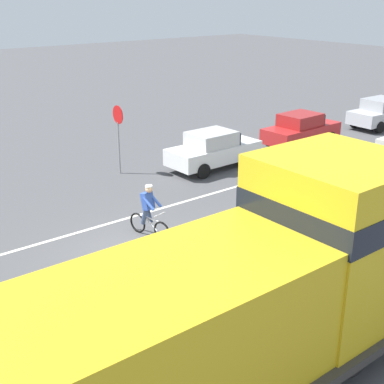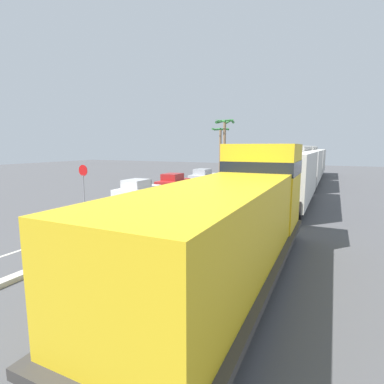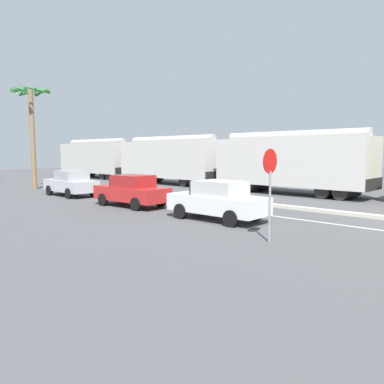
% 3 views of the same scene
% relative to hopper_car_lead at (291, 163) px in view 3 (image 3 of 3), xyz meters
% --- Properties ---
extents(median_curb, '(0.36, 36.00, 0.16)m').
position_rel_hopper_car_lead_xyz_m(median_curb, '(-6.00, -3.36, -2.00)').
color(median_curb, beige).
rests_on(median_curb, ground).
extents(lane_stripe, '(0.14, 36.00, 0.01)m').
position_rel_hopper_car_lead_xyz_m(lane_stripe, '(-8.40, -3.36, -2.07)').
color(lane_stripe, silver).
rests_on(lane_stripe, ground).
extents(hopper_car_lead, '(2.90, 10.60, 4.18)m').
position_rel_hopper_car_lead_xyz_m(hopper_car_lead, '(0.00, 0.00, 0.00)').
color(hopper_car_lead, beige).
rests_on(hopper_car_lead, ground).
extents(hopper_car_middle, '(2.90, 10.60, 4.18)m').
position_rel_hopper_car_lead_xyz_m(hopper_car_middle, '(0.00, 11.60, 0.00)').
color(hopper_car_middle, beige).
rests_on(hopper_car_middle, ground).
extents(hopper_car_trailing, '(2.90, 10.60, 4.18)m').
position_rel_hopper_car_lead_xyz_m(hopper_car_trailing, '(0.00, 23.20, 0.00)').
color(hopper_car_trailing, beige).
rests_on(hopper_car_trailing, ground).
extents(parked_car_white, '(1.89, 4.23, 1.62)m').
position_rel_hopper_car_lead_xyz_m(parked_car_white, '(-10.80, -2.58, -1.26)').
color(parked_car_white, silver).
rests_on(parked_car_white, ground).
extents(parked_car_red, '(1.97, 4.27, 1.62)m').
position_rel_hopper_car_lead_xyz_m(parked_car_red, '(-10.82, 3.09, -1.26)').
color(parked_car_red, red).
rests_on(parked_car_red, ground).
extents(parked_car_silver, '(1.92, 4.24, 1.62)m').
position_rel_hopper_car_lead_xyz_m(parked_car_silver, '(-10.60, 9.63, -1.26)').
color(parked_car_silver, '#B7BABF').
rests_on(parked_car_silver, ground).
extents(stop_sign, '(0.76, 0.08, 2.88)m').
position_rel_hopper_car_lead_xyz_m(stop_sign, '(-12.65, -6.14, -0.05)').
color(stop_sign, gray).
rests_on(stop_sign, ground).
extents(palm_tree_near, '(2.66, 2.75, 7.69)m').
position_rel_hopper_car_lead_xyz_m(palm_tree_near, '(-10.24, 15.69, 3.55)').
color(palm_tree_near, '#846647').
rests_on(palm_tree_near, ground).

